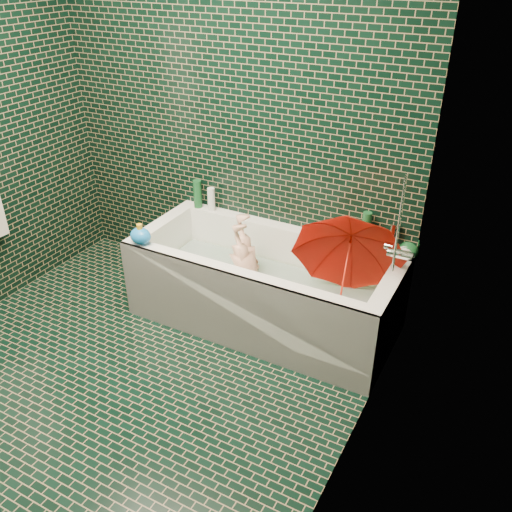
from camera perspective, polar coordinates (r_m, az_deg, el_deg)
The scene contains 18 objects.
floor at distance 3.26m, azimuth -15.06°, elevation -13.68°, with size 2.80×2.80×0.00m, color black.
wall_back at distance 3.63m, azimuth -2.64°, elevation 14.82°, with size 2.80×2.80×0.00m, color black.
wall_right at distance 1.93m, azimuth 9.61°, elevation 0.13°, with size 2.80×2.80×0.00m, color black.
bathtub at distance 3.55m, azimuth 0.80°, elevation -4.05°, with size 1.70×0.75×0.55m.
bath_mat at distance 3.59m, azimuth 0.92°, elevation -4.64°, with size 1.35×0.47×0.01m, color green.
water at distance 3.51m, azimuth 0.94°, elevation -2.71°, with size 1.48×0.53×0.00m, color silver.
faucet at distance 3.03m, azimuth 14.73°, elevation 0.89°, with size 0.18×0.19×0.55m.
child at distance 3.55m, azimuth -0.68°, elevation -2.10°, with size 0.29×0.19×0.80m, color #EAAC92.
umbrella at distance 3.17m, azimuth 9.40°, elevation -1.31°, with size 0.64×0.64×0.56m, color red.
soap_bottle_a at distance 3.42m, azimuth 15.47°, elevation 0.02°, with size 0.11×0.11×0.28m, color white.
soap_bottle_b at distance 3.43m, azimuth 13.61°, elevation 0.40°, with size 0.09×0.09×0.20m, color #431C6C.
soap_bottle_c at distance 3.43m, azimuth 15.18°, elevation 0.13°, with size 0.14×0.14×0.18m, color #164D24.
bottle_right_tall at distance 3.42m, azimuth 11.49°, elevation 2.74°, with size 0.06×0.06×0.23m, color #164D24.
bottle_right_pump at distance 3.41m, azimuth 14.23°, elevation 1.90°, with size 0.05×0.05×0.19m, color silver.
bottle_left_tall at distance 3.91m, azimuth -6.16°, elevation 6.52°, with size 0.06×0.06×0.20m, color #164D24.
bottle_left_short at distance 3.86m, azimuth -4.73°, elevation 5.97°, with size 0.05×0.05×0.17m, color white.
rubber_duck at distance 3.42m, azimuth 12.76°, elevation 1.20°, with size 0.12×0.09×0.09m.
bath_toy at distance 3.48m, azimuth -12.07°, elevation 2.11°, with size 0.14×0.12×0.14m.
Camera 1 is at (1.80, -1.61, 2.20)m, focal length 38.00 mm.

